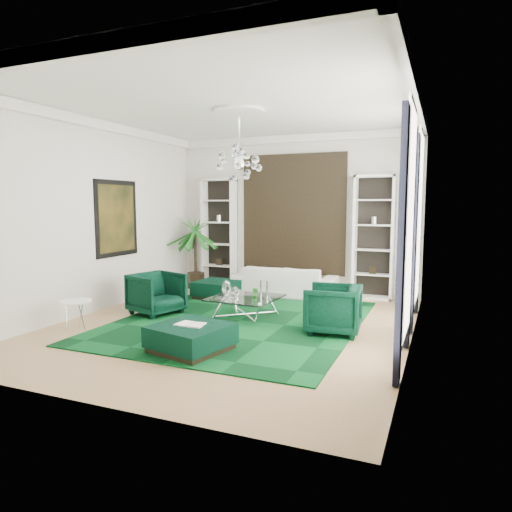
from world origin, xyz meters
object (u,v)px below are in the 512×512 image
at_px(armchair_left, 157,294).
at_px(ottoman_front, 191,338).
at_px(palm, 195,241).
at_px(ottoman_side, 217,290).
at_px(sofa, 285,281).
at_px(coffee_table, 245,308).
at_px(armchair_right, 333,309).
at_px(side_table, 76,316).

bearing_deg(armchair_left, ottoman_front, -115.61).
height_order(ottoman_front, palm, palm).
bearing_deg(ottoman_side, sofa, 32.20).
bearing_deg(palm, coffee_table, -44.41).
xyz_separation_m(armchair_left, coffee_table, (1.75, 0.35, -0.20)).
bearing_deg(armchair_right, armchair_left, -95.29).
bearing_deg(coffee_table, armchair_left, -168.69).
bearing_deg(ottoman_front, side_table, 174.05).
bearing_deg(armchair_left, side_table, 176.78).
xyz_separation_m(coffee_table, ottoman_side, (-1.35, 1.45, -0.01)).
height_order(ottoman_side, palm, palm).
bearing_deg(ottoman_side, ottoman_front, -68.48).
bearing_deg(side_table, sofa, 60.48).
bearing_deg(palm, side_table, -88.65).
xyz_separation_m(ottoman_front, side_table, (-2.40, 0.25, 0.05)).
bearing_deg(palm, ottoman_side, -40.82).
bearing_deg(sofa, armchair_right, 120.34).
relative_size(sofa, coffee_table, 2.00).
relative_size(armchair_right, side_table, 1.72).
relative_size(ottoman_front, side_table, 1.92).
bearing_deg(coffee_table, side_table, -141.79).
bearing_deg(coffee_table, ottoman_side, 132.95).
relative_size(coffee_table, side_table, 2.31).
height_order(sofa, coffee_table, sofa).
bearing_deg(ottoman_front, sofa, 90.65).
relative_size(sofa, ottoman_side, 2.66).
height_order(sofa, ottoman_front, sofa).
bearing_deg(ottoman_front, palm, 119.05).
distance_m(armchair_right, ottoman_front, 2.45).
bearing_deg(armchair_left, coffee_table, -60.11).
distance_m(armchair_left, ottoman_side, 1.86).
distance_m(ottoman_side, palm, 1.76).
distance_m(coffee_table, ottoman_side, 1.98).
xyz_separation_m(sofa, ottoman_front, (0.05, -4.40, -0.15)).
bearing_deg(ottoman_side, palm, 139.18).
relative_size(armchair_left, side_table, 1.72).
distance_m(ottoman_side, ottoman_front, 3.82).
xyz_separation_m(armchair_right, coffee_table, (-1.75, 0.35, -0.20)).
bearing_deg(sofa, palm, -5.44).
height_order(ottoman_side, ottoman_front, same).
xyz_separation_m(armchair_left, palm, (-0.70, 2.75, 0.79)).
distance_m(armchair_left, palm, 2.95).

